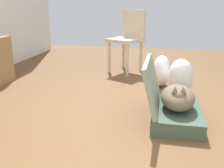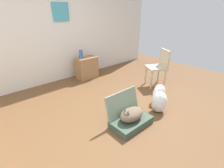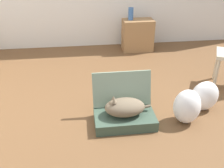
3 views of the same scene
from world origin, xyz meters
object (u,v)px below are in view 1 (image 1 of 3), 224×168
object	(u,v)px
plastic_bag_white	(181,77)
chair	(128,38)
cat	(178,97)
suitcase_base	(176,114)
plastic_bag_clear	(161,71)

from	to	relation	value
plastic_bag_white	chair	xyz separation A→B (m)	(0.97, 0.71, 0.29)
cat	chair	world-z (taller)	chair
suitcase_base	chair	size ratio (longest dim) A/B	0.75
suitcase_base	chair	world-z (taller)	chair
cat	plastic_bag_clear	bearing A→B (deg)	8.78
cat	chair	bearing A→B (deg)	21.65
plastic_bag_white	plastic_bag_clear	size ratio (longest dim) A/B	1.07
chair	plastic_bag_white	bearing A→B (deg)	-26.47
plastic_bag_white	chair	bearing A→B (deg)	36.37
suitcase_base	plastic_bag_white	xyz separation A→B (m)	(0.68, -0.06, 0.14)
suitcase_base	cat	xyz separation A→B (m)	(-0.01, 0.00, 0.16)
suitcase_base	plastic_bag_white	bearing A→B (deg)	-4.60
suitcase_base	plastic_bag_clear	world-z (taller)	plastic_bag_clear
cat	chair	size ratio (longest dim) A/B	0.58
suitcase_base	plastic_bag_clear	size ratio (longest dim) A/B	1.77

